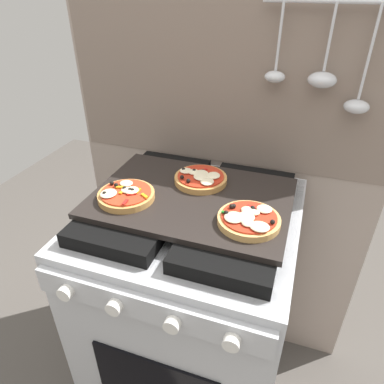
# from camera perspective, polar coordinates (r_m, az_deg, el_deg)

# --- Properties ---
(ground_plane) EXTENTS (4.00, 4.00, 0.00)m
(ground_plane) POSITION_cam_1_polar(r_m,az_deg,el_deg) (1.65, 0.00, -28.60)
(ground_plane) COLOR #4C4742
(kitchen_backsplash) EXTENTS (1.10, 0.09, 1.55)m
(kitchen_backsplash) POSITION_cam_1_polar(r_m,az_deg,el_deg) (1.31, 4.96, 2.10)
(kitchen_backsplash) COLOR gray
(kitchen_backsplash) RESTS_ON ground_plane
(stove) EXTENTS (0.60, 0.64, 0.90)m
(stove) POSITION_cam_1_polar(r_m,az_deg,el_deg) (1.27, -0.03, -18.57)
(stove) COLOR #B7BABF
(stove) RESTS_ON ground_plane
(baking_tray) EXTENTS (0.54, 0.38, 0.02)m
(baking_tray) POSITION_cam_1_polar(r_m,az_deg,el_deg) (0.97, 0.00, -0.91)
(baking_tray) COLOR black
(baking_tray) RESTS_ON stove
(pizza_left) EXTENTS (0.15, 0.15, 0.03)m
(pizza_left) POSITION_cam_1_polar(r_m,az_deg,el_deg) (0.96, -10.81, -0.39)
(pizza_left) COLOR #C18947
(pizza_left) RESTS_ON baking_tray
(pizza_right) EXTENTS (0.15, 0.15, 0.03)m
(pizza_right) POSITION_cam_1_polar(r_m,az_deg,el_deg) (0.86, 9.28, -4.42)
(pizza_right) COLOR tan
(pizza_right) RESTS_ON baking_tray
(pizza_center) EXTENTS (0.15, 0.15, 0.03)m
(pizza_center) POSITION_cam_1_polar(r_m,az_deg,el_deg) (1.02, 1.36, 2.30)
(pizza_center) COLOR #C18947
(pizza_center) RESTS_ON baking_tray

